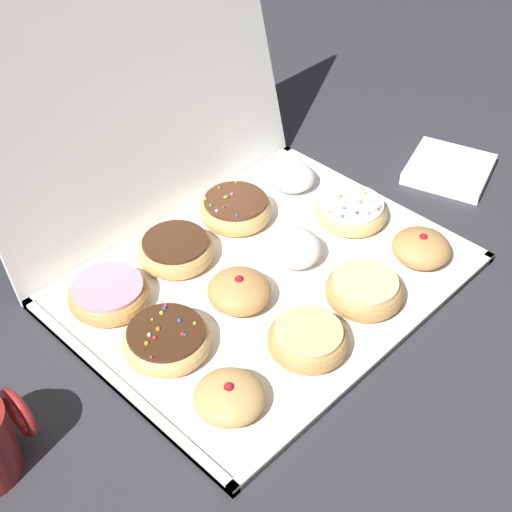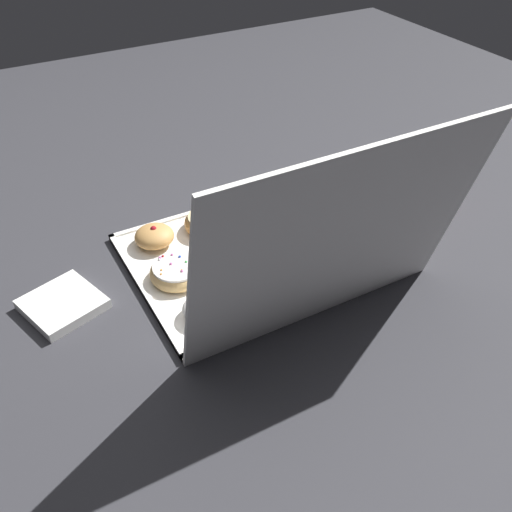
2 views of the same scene
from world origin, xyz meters
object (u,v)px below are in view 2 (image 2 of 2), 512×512
Objects in this scene: jelly_filled_donut_5 at (283,233)px; sprinkle_donut_10 at (263,288)px; sprinkle_donut_7 at (177,271)px; jelly_filled_donut_3 at (154,236)px; coffee_mug at (423,187)px; donut_box at (260,252)px; jelly_filled_donut_0 at (304,193)px; powdered_filled_donut_6 at (236,251)px; pink_frosted_donut_8 at (364,248)px; powdered_filled_donut_11 at (203,309)px; glazed_ring_donut_2 at (208,222)px; glazed_ring_donut_1 at (255,207)px; chocolate_frosted_donut_9 at (316,266)px; napkin_stack at (63,304)px; sprinkle_donut_4 at (330,219)px.

jelly_filled_donut_5 is 0.19m from sprinkle_donut_10.
jelly_filled_donut_3 is at bearing -90.67° from sprinkle_donut_7.
donut_box is at bearing -2.32° from coffee_mug.
jelly_filled_donut_0 is 0.29m from coffee_mug.
pink_frosted_donut_8 is (-0.26, 0.12, -0.00)m from powdered_filled_donut_6.
jelly_filled_donut_5 is 0.78× the size of pink_frosted_donut_8.
jelly_filled_donut_3 reaches higher than powdered_filled_donut_11.
powdered_filled_donut_11 is (0.20, 0.13, 0.02)m from donut_box.
jelly_filled_donut_3 reaches higher than donut_box.
jelly_filled_donut_0 is 0.79× the size of glazed_ring_donut_2.
chocolate_frosted_donut_9 is at bearing 90.77° from glazed_ring_donut_1.
powdered_filled_donut_6 reaches higher than glazed_ring_donut_2.
jelly_filled_donut_0 is 0.48m from powdered_filled_donut_11.
chocolate_frosted_donut_9 is at bearing 154.05° from sprinkle_donut_7.
coffee_mug is (-0.66, -0.11, 0.02)m from powdered_filled_donut_11.
jelly_filled_donut_0 is 0.25m from pink_frosted_donut_8.
jelly_filled_donut_5 reaches higher than sprinkle_donut_7.
pink_frosted_donut_8 is at bearing 88.43° from jelly_filled_donut_0.
pink_frosted_donut_8 is (-0.13, 0.13, -0.00)m from jelly_filled_donut_5.
pink_frosted_donut_8 is 0.65m from napkin_stack.
jelly_filled_donut_3 is 0.29m from jelly_filled_donut_5.
jelly_filled_donut_5 is 1.09× the size of powdered_filled_donut_6.
sprinkle_donut_4 is 1.46× the size of powdered_filled_donut_11.
jelly_filled_donut_5 is at bearing 90.50° from glazed_ring_donut_1.
powdered_filled_donut_6 is 0.52m from coffee_mug.
jelly_filled_donut_3 is at bearing -157.08° from napkin_stack.
glazed_ring_donut_2 is at bearing -0.53° from jelly_filled_donut_0.
glazed_ring_donut_1 is 0.30m from sprinkle_donut_10.
sprinkle_donut_4 is 0.30m from sprinkle_donut_10.
glazed_ring_donut_1 is 0.92× the size of sprinkle_donut_10.
chocolate_frosted_donut_9 is (-0.13, 0.13, -0.00)m from powdered_filled_donut_6.
sprinkle_donut_7 is (0.40, 0.13, -0.00)m from jelly_filled_donut_0.
sprinkle_donut_10 is (0.13, 0.27, 0.00)m from glazed_ring_donut_1.
donut_box is 0.20m from sprinkle_donut_7.
napkin_stack is (0.89, -0.05, -0.04)m from coffee_mug.
powdered_filled_donut_11 is 0.67m from coffee_mug.
sprinkle_donut_4 is 1.01× the size of sprinkle_donut_10.
jelly_filled_donut_3 is 0.76× the size of sprinkle_donut_7.
jelly_filled_donut_5 is (-0.26, 0.13, 0.00)m from jelly_filled_donut_3.
jelly_filled_donut_3 reaches higher than sprinkle_donut_7.
pink_frosted_donut_8 is 0.98× the size of sprinkle_donut_10.
jelly_filled_donut_5 is 0.39m from coffee_mug.
powdered_filled_donut_6 is 1.02× the size of powdered_filled_donut_11.
sprinkle_donut_4 is at bearing -178.40° from powdered_filled_donut_6.
jelly_filled_donut_5 reaches higher than donut_box.
napkin_stack is at bearing -25.30° from sprinkle_donut_10.
pink_frosted_donut_8 is at bearing 22.24° from coffee_mug.
donut_box is 4.74× the size of sprinkle_donut_10.
sprinkle_donut_10 is (-0.13, 0.14, 0.00)m from sprinkle_donut_7.
jelly_filled_donut_0 is (-0.20, -0.13, 0.03)m from donut_box.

